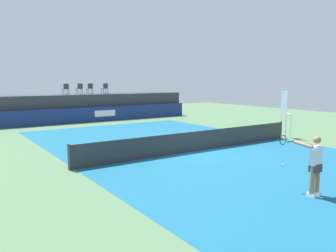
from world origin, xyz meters
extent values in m
plane|color=#4C704C|center=(0.00, 3.00, 0.00)|extent=(48.00, 48.00, 0.00)
cube|color=#16597A|center=(0.00, 0.00, 0.00)|extent=(12.00, 22.00, 0.00)
cube|color=navy|center=(0.00, 13.50, 0.60)|extent=(18.00, 0.20, 1.20)
cube|color=white|center=(1.12, 13.39, 0.66)|extent=(1.80, 0.02, 0.50)
cube|color=#38383D|center=(0.00, 15.30, 1.10)|extent=(18.00, 2.80, 2.20)
cylinder|color=#2D3D56|center=(-1.35, 15.34, 2.42)|extent=(0.04, 0.04, 0.44)
cylinder|color=#2D3D56|center=(-1.75, 15.32, 2.42)|extent=(0.04, 0.04, 0.44)
cylinder|color=#2D3D56|center=(-1.33, 14.93, 2.42)|extent=(0.04, 0.04, 0.44)
cylinder|color=#2D3D56|center=(-1.74, 14.92, 2.42)|extent=(0.04, 0.04, 0.44)
cube|color=#2D3D56|center=(-1.54, 15.13, 2.66)|extent=(0.46, 0.46, 0.03)
cube|color=#2D3D56|center=(-1.53, 14.92, 2.88)|extent=(0.44, 0.04, 0.42)
cylinder|color=#2D3D56|center=(-0.11, 15.52, 2.42)|extent=(0.04, 0.04, 0.44)
cylinder|color=#2D3D56|center=(-0.51, 15.52, 2.42)|extent=(0.04, 0.04, 0.44)
cylinder|color=#2D3D56|center=(-0.11, 15.12, 2.42)|extent=(0.04, 0.04, 0.44)
cylinder|color=#2D3D56|center=(-0.51, 15.12, 2.42)|extent=(0.04, 0.04, 0.44)
cube|color=#2D3D56|center=(-0.31, 15.32, 2.66)|extent=(0.44, 0.44, 0.03)
cube|color=#2D3D56|center=(-0.31, 15.11, 2.88)|extent=(0.44, 0.03, 0.42)
cylinder|color=#2D3D56|center=(0.88, 15.67, 2.42)|extent=(0.04, 0.04, 0.44)
cylinder|color=#2D3D56|center=(0.47, 15.70, 2.42)|extent=(0.04, 0.04, 0.44)
cylinder|color=#2D3D56|center=(0.85, 15.27, 2.42)|extent=(0.04, 0.04, 0.44)
cylinder|color=#2D3D56|center=(0.44, 15.30, 2.42)|extent=(0.04, 0.04, 0.44)
cube|color=#2D3D56|center=(0.66, 15.49, 2.66)|extent=(0.47, 0.47, 0.03)
cube|color=#2D3D56|center=(0.64, 15.28, 2.88)|extent=(0.44, 0.06, 0.42)
cylinder|color=#2D3D56|center=(2.09, 15.41, 2.42)|extent=(0.04, 0.04, 0.44)
cylinder|color=#2D3D56|center=(1.69, 15.39, 2.42)|extent=(0.04, 0.04, 0.44)
cylinder|color=#2D3D56|center=(2.12, 15.01, 2.42)|extent=(0.04, 0.04, 0.44)
cylinder|color=#2D3D56|center=(1.71, 14.99, 2.42)|extent=(0.04, 0.04, 0.44)
cube|color=#2D3D56|center=(1.90, 15.20, 2.66)|extent=(0.46, 0.46, 0.03)
cube|color=#2D3D56|center=(1.92, 14.99, 2.88)|extent=(0.44, 0.05, 0.42)
cylinder|color=white|center=(6.80, -0.22, 0.70)|extent=(0.04, 0.04, 1.40)
cylinder|color=white|center=(6.83, 0.19, 0.70)|extent=(0.04, 0.04, 1.40)
cylinder|color=white|center=(6.39, -0.19, 0.70)|extent=(0.04, 0.04, 1.40)
cylinder|color=white|center=(6.42, 0.22, 0.70)|extent=(0.04, 0.04, 1.40)
cube|color=white|center=(6.61, 0.00, 1.41)|extent=(0.47, 0.47, 0.03)
cube|color=white|center=(6.40, 0.01, 2.09)|extent=(0.06, 0.44, 1.33)
cube|color=#2D2D2D|center=(0.00, 0.00, 0.47)|extent=(12.40, 0.02, 0.95)
cylinder|color=#4C4C51|center=(-6.20, 0.00, 0.50)|extent=(0.10, 0.10, 1.00)
cylinder|color=#4C4C51|center=(6.20, 0.00, 0.50)|extent=(0.10, 0.10, 1.00)
cube|color=white|center=(-1.09, -6.82, 0.05)|extent=(0.13, 0.26, 0.10)
cylinder|color=#997051|center=(-1.09, -6.82, 0.51)|extent=(0.14, 0.14, 0.82)
cube|color=white|center=(-1.33, -6.81, 0.05)|extent=(0.13, 0.26, 0.10)
cylinder|color=#997051|center=(-1.33, -6.81, 0.51)|extent=(0.14, 0.14, 0.82)
cube|color=#333338|center=(-1.21, -6.81, 0.84)|extent=(0.35, 0.23, 0.24)
cube|color=silver|center=(-1.21, -6.81, 1.20)|extent=(0.37, 0.21, 0.56)
sphere|color=#997051|center=(-1.21, -6.81, 1.66)|extent=(0.22, 0.22, 0.22)
cylinder|color=#997051|center=(-0.97, -6.82, 1.18)|extent=(0.09, 0.09, 0.60)
cylinder|color=#997051|center=(-1.44, -6.54, 1.50)|extent=(0.11, 0.61, 0.14)
cylinder|color=black|center=(-1.43, -6.12, 1.53)|extent=(0.30, 0.04, 0.03)
torus|color=black|center=(-1.42, -5.83, 1.53)|extent=(0.30, 0.03, 0.30)
sphere|color=#D8EA33|center=(0.98, -4.10, 0.04)|extent=(0.07, 0.07, 0.07)
camera|label=1|loc=(-10.00, -12.20, 3.34)|focal=35.82mm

